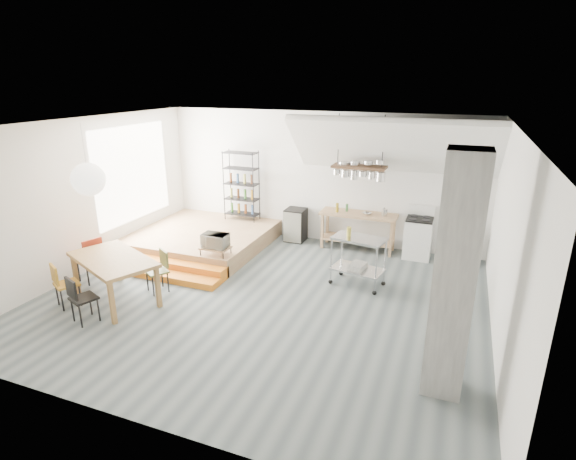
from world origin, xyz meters
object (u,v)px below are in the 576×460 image
at_px(stove, 418,237).
at_px(rolling_cart, 358,255).
at_px(mini_fridge, 296,225).
at_px(dining_table, 113,262).

relative_size(stove, rolling_cart, 1.07).
height_order(stove, mini_fridge, stove).
relative_size(dining_table, mini_fridge, 2.44).
bearing_deg(mini_fridge, rolling_cart, -44.20).
bearing_deg(dining_table, rolling_cart, 53.52).
distance_m(stove, mini_fridge, 3.00).
distance_m(rolling_cart, mini_fridge, 2.86).
bearing_deg(stove, dining_table, -139.94).
height_order(dining_table, mini_fridge, dining_table).
height_order(rolling_cart, mini_fridge, rolling_cart).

